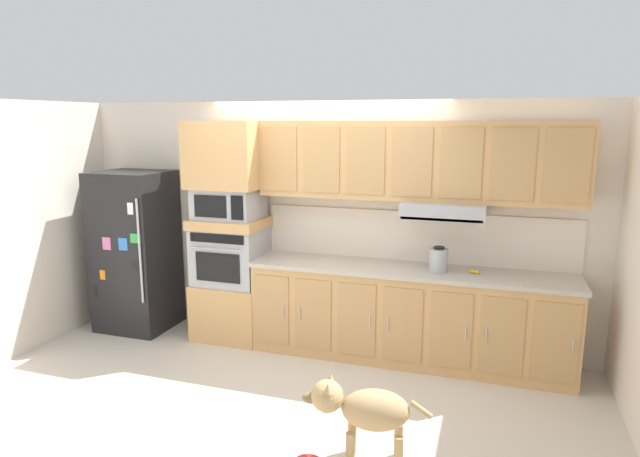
{
  "coord_description": "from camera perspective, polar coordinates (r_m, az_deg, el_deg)",
  "views": [
    {
      "loc": [
        1.7,
        -4.3,
        2.3
      ],
      "look_at": [
        0.2,
        0.27,
        1.35
      ],
      "focal_mm": 30.71,
      "sensor_mm": 36.0,
      "label": 1
    }
  ],
  "objects": [
    {
      "name": "screwdriver",
      "position": [
        5.26,
        15.84,
        -4.32
      ],
      "size": [
        0.16,
        0.16,
        0.03
      ],
      "color": "yellow",
      "rests_on": "countertop_slab"
    },
    {
      "name": "upper_cabinet_with_hood",
      "position": [
        5.24,
        10.03,
        6.66
      ],
      "size": [
        3.04,
        0.48,
        0.88
      ],
      "color": "tan",
      "rests_on": "backsplash_panel"
    },
    {
      "name": "lower_cabinet_run",
      "position": [
        5.43,
        9.11,
        -8.98
      ],
      "size": [
        3.04,
        0.63,
        0.88
      ],
      "color": "tan",
      "rests_on": "ground"
    },
    {
      "name": "side_panel_left",
      "position": [
        6.31,
        -27.67,
        0.31
      ],
      "size": [
        0.12,
        7.1,
        2.5
      ],
      "primitive_type": "cube",
      "color": "silver",
      "rests_on": "ground"
    },
    {
      "name": "electric_kettle",
      "position": [
        5.18,
        12.26,
        -3.22
      ],
      "size": [
        0.17,
        0.17,
        0.24
      ],
      "color": "#A8AAAF",
      "rests_on": "countertop_slab"
    },
    {
      "name": "ground_plane",
      "position": [
        5.17,
        -3.12,
        -15.28
      ],
      "size": [
        9.6,
        9.6,
        0.0
      ],
      "primitive_type": "plane",
      "color": "beige"
    },
    {
      "name": "appliance_upper_cabinet",
      "position": [
        5.72,
        -9.6,
        7.61
      ],
      "size": [
        0.74,
        0.62,
        0.68
      ],
      "primitive_type": "cube",
      "color": "tan",
      "rests_on": "microwave"
    },
    {
      "name": "appliance_mid_shelf",
      "position": [
        5.8,
        -9.37,
        0.6
      ],
      "size": [
        0.74,
        0.62,
        0.1
      ],
      "primitive_type": "cube",
      "color": "tan",
      "rests_on": "built_in_oven"
    },
    {
      "name": "refrigerator",
      "position": [
        6.42,
        -18.65,
        -2.2
      ],
      "size": [
        0.76,
        0.73,
        1.76
      ],
      "color": "black",
      "rests_on": "ground"
    },
    {
      "name": "backsplash_panel",
      "position": [
        5.51,
        9.83,
        -0.82
      ],
      "size": [
        3.08,
        0.02,
        0.5
      ],
      "primitive_type": "cube",
      "color": "white",
      "rests_on": "countertop_slab"
    },
    {
      "name": "dog",
      "position": [
        3.91,
        4.58,
        -18.24
      ],
      "size": [
        0.88,
        0.36,
        0.59
      ],
      "rotation": [
        0.0,
        0.0,
        -2.97
      ],
      "color": "tan",
      "rests_on": "ground"
    },
    {
      "name": "countertop_slab",
      "position": [
        5.3,
        9.27,
        -4.3
      ],
      "size": [
        3.08,
        0.64,
        0.04
      ],
      "primitive_type": "cube",
      "color": "#BCB2A3",
      "rests_on": "lower_cabinet_run"
    },
    {
      "name": "microwave",
      "position": [
        5.77,
        -9.45,
        2.65
      ],
      "size": [
        0.64,
        0.54,
        0.32
      ],
      "color": "#A8AAAF",
      "rests_on": "appliance_mid_shelf"
    },
    {
      "name": "back_kitchen_wall",
      "position": [
        5.77,
        0.74,
        0.69
      ],
      "size": [
        6.2,
        0.12,
        2.5
      ],
      "primitive_type": "cube",
      "color": "silver",
      "rests_on": "ground"
    },
    {
      "name": "oven_base_cabinet",
      "position": [
        6.05,
        -9.08,
        -8.28
      ],
      "size": [
        0.74,
        0.62,
        0.6
      ],
      "primitive_type": "cube",
      "color": "tan",
      "rests_on": "ground"
    },
    {
      "name": "built_in_oven",
      "position": [
        5.87,
        -9.27,
        -2.76
      ],
      "size": [
        0.7,
        0.62,
        0.6
      ],
      "color": "#A8AAAF",
      "rests_on": "oven_base_cabinet"
    }
  ]
}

